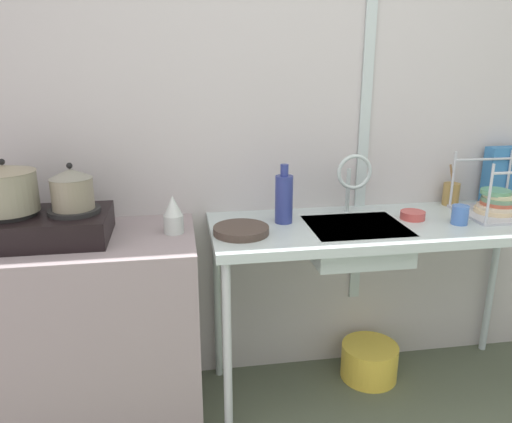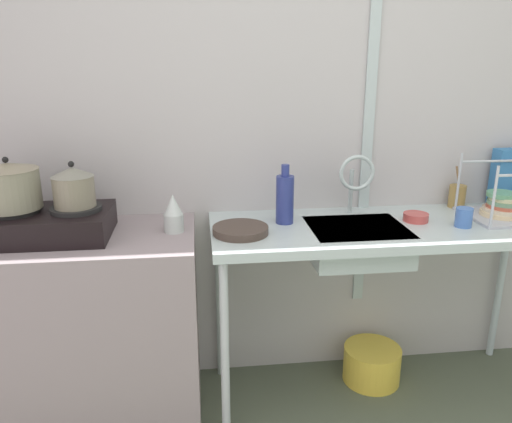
# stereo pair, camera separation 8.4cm
# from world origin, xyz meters

# --- Properties ---
(wall_back) EXTENTS (4.77, 0.10, 2.47)m
(wall_back) POSITION_xyz_m (0.00, 1.72, 1.24)
(wall_back) COLOR #B8B3B2
(wall_back) RESTS_ON ground
(wall_metal_strip) EXTENTS (0.05, 0.01, 1.98)m
(wall_metal_strip) POSITION_xyz_m (0.12, 1.66, 1.36)
(wall_metal_strip) COLOR #B1C0C0
(counter_concrete) EXTENTS (1.24, 0.55, 0.87)m
(counter_concrete) POSITION_xyz_m (-1.32, 1.39, 0.43)
(counter_concrete) COLOR gray
(counter_concrete) RESTS_ON ground
(counter_sink) EXTENTS (1.57, 0.55, 0.87)m
(counter_sink) POSITION_xyz_m (0.15, 1.39, 0.80)
(counter_sink) COLOR #B1C0C0
(counter_sink) RESTS_ON ground
(stove) EXTENTS (0.51, 0.34, 0.13)m
(stove) POSITION_xyz_m (-1.30, 1.39, 0.93)
(stove) COLOR black
(stove) RESTS_ON counter_concrete
(pot_on_left_burner) EXTENTS (0.24, 0.24, 0.21)m
(pot_on_left_burner) POSITION_xyz_m (-1.42, 1.39, 1.09)
(pot_on_left_burner) COLOR gray
(pot_on_left_burner) RESTS_ON stove
(pot_on_right_burner) EXTENTS (0.17, 0.17, 0.19)m
(pot_on_right_burner) POSITION_xyz_m (-1.18, 1.39, 1.07)
(pot_on_right_burner) COLOR #79715C
(pot_on_right_burner) RESTS_ON stove
(percolator) EXTENTS (0.08, 0.08, 0.16)m
(percolator) POSITION_xyz_m (-0.79, 1.40, 0.94)
(percolator) COLOR #BAC2BE
(percolator) RESTS_ON counter_concrete
(sink_basin) EXTENTS (0.42, 0.36, 0.14)m
(sink_basin) POSITION_xyz_m (0.00, 1.37, 0.80)
(sink_basin) COLOR #B1C0C0
(sink_basin) RESTS_ON counter_sink
(faucet) EXTENTS (0.16, 0.09, 0.29)m
(faucet) POSITION_xyz_m (0.03, 1.51, 1.06)
(faucet) COLOR #B1C0C0
(faucet) RESTS_ON counter_sink
(frying_pan) EXTENTS (0.23, 0.23, 0.03)m
(frying_pan) POSITION_xyz_m (-0.51, 1.34, 0.88)
(frying_pan) COLOR #3F322A
(frying_pan) RESTS_ON counter_sink
(dish_rack) EXTENTS (0.32, 0.31, 0.28)m
(dish_rack) POSITION_xyz_m (0.70, 1.42, 0.92)
(dish_rack) COLOR #B4BAC1
(dish_rack) RESTS_ON counter_sink
(cup_by_rack) EXTENTS (0.07, 0.07, 0.08)m
(cup_by_rack) POSITION_xyz_m (0.46, 1.32, 0.91)
(cup_by_rack) COLOR #426DBA
(cup_by_rack) RESTS_ON counter_sink
(small_bowl_on_drainboard) EXTENTS (0.11, 0.11, 0.04)m
(small_bowl_on_drainboard) POSITION_xyz_m (0.29, 1.42, 0.88)
(small_bowl_on_drainboard) COLOR #BB4844
(small_bowl_on_drainboard) RESTS_ON counter_sink
(bottle_by_sink) EXTENTS (0.08, 0.08, 0.26)m
(bottle_by_sink) POSITION_xyz_m (-0.31, 1.46, 0.98)
(bottle_by_sink) COLOR navy
(bottle_by_sink) RESTS_ON counter_sink
(cereal_box) EXTENTS (0.19, 0.08, 0.28)m
(cereal_box) POSITION_xyz_m (0.85, 1.61, 1.01)
(cereal_box) COLOR teal
(cereal_box) RESTS_ON counter_sink
(utensil_jar) EXTENTS (0.08, 0.08, 0.21)m
(utensil_jar) POSITION_xyz_m (0.58, 1.61, 0.92)
(utensil_jar) COLOR olive
(utensil_jar) RESTS_ON counter_sink
(bucket_on_floor) EXTENTS (0.28, 0.28, 0.18)m
(bucket_on_floor) POSITION_xyz_m (0.16, 1.48, 0.09)
(bucket_on_floor) COLOR yellow
(bucket_on_floor) RESTS_ON ground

